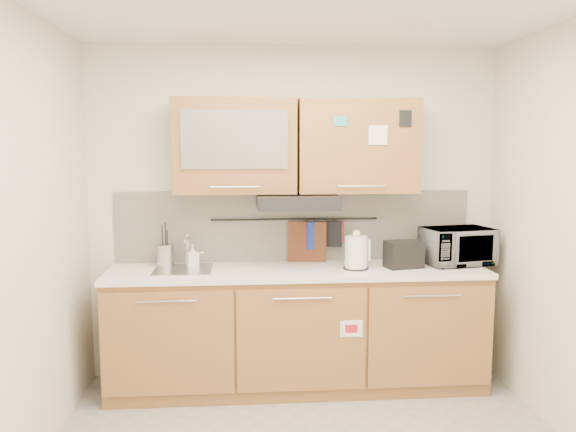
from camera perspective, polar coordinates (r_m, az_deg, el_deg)
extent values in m
plane|color=silver|center=(4.46, 0.63, 0.27)|extent=(3.20, 0.00, 3.20)
plane|color=silver|center=(3.19, -26.64, -3.18)|extent=(0.00, 3.00, 3.00)
cube|color=#945D34|center=(4.35, 0.98, -11.52)|extent=(2.80, 0.60, 0.88)
cube|color=black|center=(4.49, 0.97, -16.24)|extent=(2.80, 0.54, 0.10)
cube|color=#A76C3B|center=(4.07, -12.12, -12.59)|extent=(0.91, 0.02, 0.74)
cylinder|color=silver|center=(3.95, -12.29, -8.47)|extent=(0.41, 0.01, 0.01)
cube|color=#A76C3B|center=(4.05, 1.41, -12.51)|extent=(0.91, 0.02, 0.74)
cylinder|color=silver|center=(3.93, 1.46, -8.37)|extent=(0.41, 0.01, 0.01)
cube|color=#A76C3B|center=(4.24, 14.32, -11.81)|extent=(0.91, 0.02, 0.74)
cylinder|color=silver|center=(4.13, 14.57, -7.84)|extent=(0.41, 0.01, 0.01)
cube|color=white|center=(4.22, 1.00, -5.63)|extent=(2.82, 0.62, 0.04)
cube|color=silver|center=(4.46, 0.64, -1.03)|extent=(2.80, 0.02, 0.56)
cube|color=#945D34|center=(4.23, -5.40, 7.07)|extent=(0.90, 0.35, 0.70)
cube|color=silver|center=(4.05, -5.45, 7.78)|extent=(0.76, 0.02, 0.42)
cube|color=#A76C3B|center=(4.32, 6.99, 7.05)|extent=(0.90, 0.35, 0.70)
cube|color=white|center=(4.17, 9.14, 8.12)|extent=(0.14, 0.00, 0.14)
cube|color=black|center=(4.20, 0.94, 1.50)|extent=(0.60, 0.46, 0.10)
cube|color=silver|center=(4.23, -10.60, -5.50)|extent=(0.42, 0.40, 0.03)
cylinder|color=silver|center=(4.36, -10.15, -3.45)|extent=(0.03, 0.03, 0.24)
cylinder|color=silver|center=(4.27, -10.29, -2.32)|extent=(0.02, 0.18, 0.02)
cylinder|color=black|center=(4.41, 0.69, -0.32)|extent=(1.30, 0.02, 0.02)
cylinder|color=#A8A9AD|center=(4.38, -12.32, -3.93)|extent=(0.15, 0.15, 0.17)
cylinder|color=black|center=(4.38, -12.62, -2.95)|extent=(0.01, 0.01, 0.32)
cylinder|color=black|center=(4.35, -12.15, -3.24)|extent=(0.01, 0.01, 0.28)
cylinder|color=black|center=(4.38, -12.31, -2.78)|extent=(0.01, 0.01, 0.34)
cylinder|color=black|center=(4.35, -12.60, -3.47)|extent=(0.01, 0.01, 0.25)
cylinder|color=silver|center=(4.21, 6.93, -3.73)|extent=(0.22, 0.22, 0.24)
sphere|color=silver|center=(4.19, 6.96, -1.79)|extent=(0.06, 0.06, 0.06)
cube|color=silver|center=(4.26, 8.14, -3.46)|extent=(0.03, 0.04, 0.16)
cylinder|color=black|center=(4.23, 6.91, -5.26)|extent=(0.19, 0.19, 0.01)
cube|color=black|center=(4.31, 11.66, -3.83)|extent=(0.30, 0.22, 0.20)
cube|color=black|center=(4.28, 11.13, -2.64)|extent=(0.10, 0.13, 0.01)
cube|color=black|center=(4.32, 12.26, -2.56)|extent=(0.10, 0.13, 0.01)
imported|color=#999999|center=(4.55, 16.83, -2.94)|extent=(0.57, 0.44, 0.28)
imported|color=#999999|center=(4.29, -9.67, -4.05)|extent=(0.10, 0.10, 0.18)
cube|color=brown|center=(4.44, 1.97, -2.97)|extent=(0.30, 0.06, 0.37)
cube|color=#22379C|center=(4.43, 2.72, -1.97)|extent=(0.13, 0.08, 0.22)
cube|color=black|center=(4.45, 4.67, -1.84)|extent=(0.13, 0.07, 0.20)
cube|color=red|center=(4.45, 4.81, -1.58)|extent=(0.13, 0.06, 0.16)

